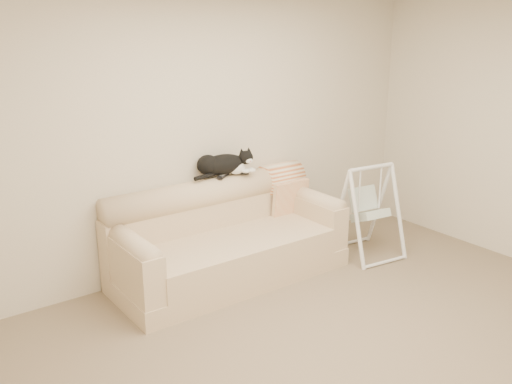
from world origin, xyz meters
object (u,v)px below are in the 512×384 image
(remote_b, at_px, (240,173))
(baby_swing, at_px, (368,210))
(sofa, at_px, (226,241))
(remote_a, at_px, (223,176))
(tuxedo_cat, at_px, (223,164))

(remote_b, distance_m, baby_swing, 1.37)
(sofa, height_order, remote_b, remote_b)
(remote_a, distance_m, tuxedo_cat, 0.11)
(sofa, height_order, tuxedo_cat, tuxedo_cat)
(sofa, relative_size, remote_a, 12.44)
(remote_b, bearing_deg, remote_a, 178.99)
(remote_a, bearing_deg, baby_swing, -27.22)
(remote_a, bearing_deg, sofa, -120.24)
(remote_b, bearing_deg, sofa, -145.09)
(remote_a, height_order, remote_b, remote_a)
(remote_a, xyz_separation_m, tuxedo_cat, (0.02, 0.02, 0.11))
(tuxedo_cat, bearing_deg, baby_swing, -28.12)
(remote_a, relative_size, tuxedo_cat, 0.27)
(sofa, bearing_deg, tuxedo_cat, 58.76)
(remote_a, bearing_deg, tuxedo_cat, 47.40)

